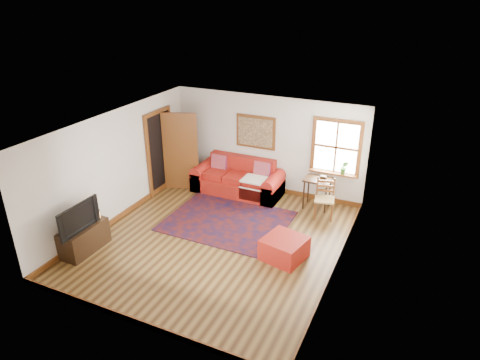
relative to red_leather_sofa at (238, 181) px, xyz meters
The scene contains 13 objects.
ground 2.40m from the red_leather_sofa, 75.65° to the right, with size 5.50×5.50×0.00m, color #3E2710.
room_envelope 2.72m from the red_leather_sofa, 75.56° to the right, with size 5.04×5.54×2.52m.
window 2.61m from the red_leather_sofa, ahead, with size 1.18×0.20×1.38m.
doorway 1.87m from the red_leather_sofa, 162.10° to the right, with size 0.89×1.08×2.14m.
framed_artwork 1.35m from the red_leather_sofa, 54.73° to the left, with size 1.05×0.07×0.85m.
persian_rug 1.59m from the red_leather_sofa, 74.28° to the right, with size 2.68×2.15×0.02m, color #4F130B.
red_leather_sofa is the anchor object (origin of this frame).
red_ottoman 3.11m from the red_leather_sofa, 48.18° to the right, with size 0.76×0.76×0.43m, color #A71D15.
side_table 2.10m from the red_leather_sofa, ahead, with size 0.63×0.47×0.75m.
ladder_back_chair 2.38m from the red_leather_sofa, ahead, with size 0.51×0.49×0.93m.
media_cabinet 4.11m from the red_leather_sofa, 113.91° to the right, with size 0.46×1.02×0.56m, color black.
television 4.27m from the red_leather_sofa, 112.87° to the right, with size 1.01×0.13×0.58m, color black.
candle_hurricane 3.75m from the red_leather_sofa, 115.68° to the right, with size 0.12×0.12×0.18m.
Camera 1 is at (3.66, -6.79, 4.89)m, focal length 32.00 mm.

